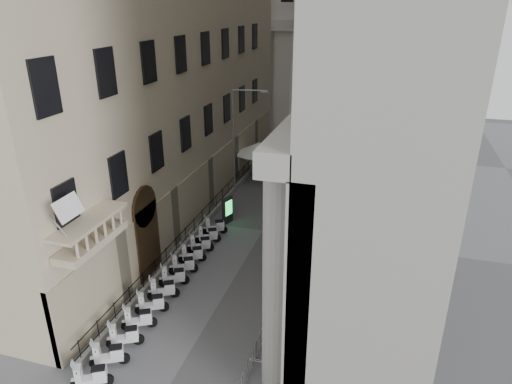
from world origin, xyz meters
TOP-DOWN VIEW (x-y plane):
  - far_building at (0.00, 48.00)m, footprint 22.00×10.00m
  - iron_fence at (-4.30, 18.00)m, footprint 0.30×28.00m
  - blue_awning at (4.15, 26.00)m, footprint 1.60×3.00m
  - flag at (-4.00, 5.00)m, footprint 1.00×1.40m
  - scooter_1 at (-3.04, 4.82)m, footprint 1.50×1.15m
  - scooter_2 at (-3.04, 6.11)m, footprint 1.50×1.15m
  - scooter_3 at (-3.04, 7.41)m, footprint 1.50×1.15m
  - scooter_4 at (-3.04, 8.70)m, footprint 1.50×1.15m
  - scooter_5 at (-3.04, 10.00)m, footprint 1.50×1.15m
  - scooter_6 at (-3.04, 11.29)m, footprint 1.50×1.15m
  - scooter_7 at (-3.04, 12.59)m, footprint 1.50×1.15m
  - scooter_8 at (-3.04, 13.89)m, footprint 1.50×1.15m
  - scooter_9 at (-3.04, 15.18)m, footprint 1.50×1.15m
  - scooter_10 at (-3.04, 16.48)m, footprint 1.50×1.15m
  - scooter_11 at (-3.04, 17.77)m, footprint 1.50×1.15m
  - barrier_0 at (3.10, 5.66)m, footprint 0.60×2.40m
  - barrier_1 at (3.10, 8.16)m, footprint 0.60×2.40m
  - barrier_2 at (3.10, 10.66)m, footprint 0.60×2.40m
  - barrier_3 at (3.10, 13.16)m, footprint 0.60×2.40m
  - barrier_4 at (3.10, 15.66)m, footprint 0.60×2.40m
  - barrier_5 at (3.10, 18.16)m, footprint 0.60×2.40m
  - barrier_6 at (3.10, 20.66)m, footprint 0.60×2.40m
  - barrier_7 at (3.10, 23.16)m, footprint 0.60×2.40m
  - barrier_8 at (3.10, 25.66)m, footprint 0.60×2.40m
  - barrier_9 at (3.10, 28.16)m, footprint 0.60×2.40m
  - security_tent at (-3.24, 29.43)m, footprint 4.08×4.08m
  - street_lamp at (-3.85, 25.46)m, footprint 2.80×0.72m
  - info_kiosk at (-2.83, 19.76)m, footprint 0.57×0.96m
  - pedestrian_a at (0.00, 26.55)m, footprint 0.64×0.48m
  - pedestrian_b at (1.65, 26.18)m, footprint 1.13×1.06m
  - pedestrian_c at (-0.04, 27.25)m, footprint 0.92×0.68m

SIDE VIEW (x-z plane):
  - iron_fence at x=-4.30m, z-range -0.70..0.70m
  - blue_awning at x=4.15m, z-range -1.50..1.50m
  - flag at x=-4.00m, z-range -4.10..4.10m
  - scooter_1 at x=-3.04m, z-range -0.75..0.75m
  - scooter_2 at x=-3.04m, z-range -0.75..0.75m
  - scooter_3 at x=-3.04m, z-range -0.75..0.75m
  - scooter_4 at x=-3.04m, z-range -0.75..0.75m
  - scooter_5 at x=-3.04m, z-range -0.75..0.75m
  - scooter_6 at x=-3.04m, z-range -0.75..0.75m
  - scooter_7 at x=-3.04m, z-range -0.75..0.75m
  - scooter_8 at x=-3.04m, z-range -0.75..0.75m
  - scooter_9 at x=-3.04m, z-range -0.75..0.75m
  - scooter_10 at x=-3.04m, z-range -0.75..0.75m
  - scooter_11 at x=-3.04m, z-range -0.75..0.75m
  - barrier_0 at x=3.10m, z-range -0.55..0.55m
  - barrier_1 at x=3.10m, z-range -0.55..0.55m
  - barrier_2 at x=3.10m, z-range -0.55..0.55m
  - barrier_3 at x=3.10m, z-range -0.55..0.55m
  - barrier_4 at x=3.10m, z-range -0.55..0.55m
  - barrier_5 at x=3.10m, z-range -0.55..0.55m
  - barrier_6 at x=3.10m, z-range -0.55..0.55m
  - barrier_7 at x=3.10m, z-range -0.55..0.55m
  - barrier_8 at x=3.10m, z-range -0.55..0.55m
  - barrier_9 at x=3.10m, z-range -0.55..0.55m
  - pedestrian_a at x=0.00m, z-range 0.00..1.62m
  - pedestrian_c at x=-0.04m, z-range 0.00..1.71m
  - pedestrian_b at x=1.65m, z-range 0.00..1.85m
  - info_kiosk at x=-2.83m, z-range 0.01..1.96m
  - security_tent at x=-3.24m, z-range 1.11..4.42m
  - street_lamp at x=-3.85m, z-range 0.86..9.53m
  - far_building at x=0.00m, z-range 0.00..30.00m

